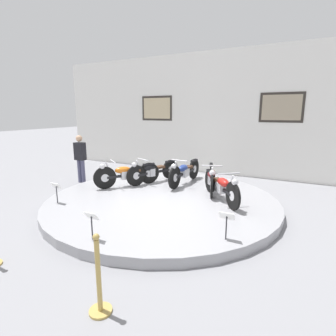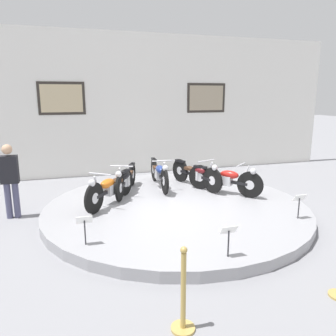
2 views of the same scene
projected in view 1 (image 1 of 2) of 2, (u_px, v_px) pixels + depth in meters
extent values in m
plane|color=gray|center=(162.00, 204.00, 6.85)|extent=(60.00, 60.00, 0.00)
cylinder|color=#99999E|center=(162.00, 201.00, 6.83)|extent=(5.85, 5.85, 0.20)
cube|color=white|center=(213.00, 114.00, 10.00)|extent=(14.00, 0.20, 4.57)
cube|color=#2D2823|center=(157.00, 108.00, 10.91)|extent=(1.40, 0.02, 1.00)
cube|color=#C6B289|center=(157.00, 108.00, 10.91)|extent=(1.24, 0.02, 0.84)
cube|color=#2D2823|center=(281.00, 107.00, 8.80)|extent=(1.40, 0.02, 1.00)
cube|color=tan|center=(281.00, 107.00, 8.80)|extent=(1.24, 0.02, 0.84)
cylinder|color=black|center=(105.00, 178.00, 7.47)|extent=(0.44, 0.55, 0.65)
cylinder|color=silver|center=(105.00, 178.00, 7.47)|extent=(0.19, 0.22, 0.23)
cylinder|color=black|center=(149.00, 173.00, 8.04)|extent=(0.44, 0.55, 0.65)
cylinder|color=silver|center=(149.00, 173.00, 8.04)|extent=(0.19, 0.22, 0.23)
cube|color=black|center=(128.00, 175.00, 7.76)|extent=(0.81, 1.03, 0.07)
cube|color=silver|center=(126.00, 175.00, 7.73)|extent=(0.35, 0.38, 0.24)
ellipsoid|color=#D16619|center=(123.00, 170.00, 7.66)|extent=(0.47, 0.52, 0.20)
cube|color=#472D1E|center=(135.00, 170.00, 7.82)|extent=(0.35, 0.38, 0.07)
cube|color=black|center=(149.00, 164.00, 7.98)|extent=(0.30, 0.35, 0.06)
cylinder|color=silver|center=(110.00, 171.00, 7.49)|extent=(0.19, 0.23, 0.54)
cylinder|color=silver|center=(113.00, 161.00, 7.48)|extent=(0.45, 0.35, 0.03)
sphere|color=silver|center=(102.00, 166.00, 7.37)|extent=(0.15, 0.15, 0.15)
cylinder|color=black|center=(136.00, 176.00, 7.77)|extent=(0.29, 0.60, 0.63)
cylinder|color=silver|center=(136.00, 176.00, 7.77)|extent=(0.15, 0.23, 0.22)
cylinder|color=black|center=(170.00, 169.00, 8.62)|extent=(0.29, 0.60, 0.63)
cylinder|color=silver|center=(170.00, 169.00, 8.62)|extent=(0.15, 0.23, 0.22)
cube|color=black|center=(154.00, 172.00, 8.20)|extent=(0.54, 1.17, 0.07)
cube|color=silver|center=(153.00, 172.00, 8.17)|extent=(0.31, 0.37, 0.24)
ellipsoid|color=black|center=(150.00, 167.00, 8.07)|extent=(0.39, 0.53, 0.20)
cube|color=#472D1E|center=(159.00, 167.00, 8.31)|extent=(0.31, 0.37, 0.07)
cube|color=black|center=(170.00, 161.00, 8.57)|extent=(0.23, 0.37, 0.06)
cylinder|color=silver|center=(140.00, 168.00, 7.82)|extent=(0.14, 0.25, 0.54)
cylinder|color=silver|center=(143.00, 159.00, 7.83)|extent=(0.51, 0.24, 0.03)
sphere|color=silver|center=(134.00, 165.00, 7.66)|extent=(0.15, 0.15, 0.15)
cylinder|color=black|center=(175.00, 178.00, 7.47)|extent=(0.09, 0.67, 0.67)
cylinder|color=silver|center=(175.00, 178.00, 7.47)|extent=(0.08, 0.24, 0.23)
cylinder|color=black|center=(194.00, 169.00, 8.61)|extent=(0.09, 0.67, 0.67)
cylinder|color=silver|center=(194.00, 169.00, 8.61)|extent=(0.08, 0.24, 0.23)
cube|color=black|center=(185.00, 173.00, 8.04)|extent=(0.13, 1.24, 0.07)
cube|color=silver|center=(184.00, 173.00, 8.00)|extent=(0.22, 0.33, 0.24)
ellipsoid|color=navy|center=(183.00, 168.00, 7.88)|extent=(0.24, 0.49, 0.20)
cube|color=#472D1E|center=(188.00, 167.00, 8.20)|extent=(0.22, 0.33, 0.07)
cube|color=black|center=(194.00, 160.00, 8.56)|extent=(0.12, 0.36, 0.06)
cylinder|color=silver|center=(177.00, 170.00, 7.55)|extent=(0.06, 0.25, 0.54)
cylinder|color=silver|center=(179.00, 160.00, 7.59)|extent=(0.54, 0.06, 0.03)
sphere|color=silver|center=(174.00, 166.00, 7.34)|extent=(0.15, 0.15, 0.15)
cylinder|color=black|center=(212.00, 185.00, 6.72)|extent=(0.26, 0.63, 0.65)
cylinder|color=silver|center=(212.00, 185.00, 6.72)|extent=(0.13, 0.24, 0.23)
cylinder|color=black|center=(211.00, 173.00, 8.03)|extent=(0.26, 0.63, 0.65)
cylinder|color=silver|center=(211.00, 173.00, 8.03)|extent=(0.13, 0.24, 0.23)
cube|color=black|center=(211.00, 179.00, 7.38)|extent=(0.46, 1.20, 0.07)
cube|color=silver|center=(211.00, 178.00, 7.33)|extent=(0.29, 0.37, 0.24)
ellipsoid|color=maroon|center=(211.00, 174.00, 7.20)|extent=(0.36, 0.53, 0.20)
cube|color=#472D1E|center=(211.00, 172.00, 7.56)|extent=(0.29, 0.37, 0.07)
cube|color=black|center=(211.00, 165.00, 7.97)|extent=(0.21, 0.37, 0.06)
cylinder|color=silver|center=(212.00, 176.00, 6.82)|extent=(0.12, 0.25, 0.54)
cylinder|color=silver|center=(212.00, 166.00, 6.87)|extent=(0.52, 0.20, 0.03)
sphere|color=silver|center=(212.00, 173.00, 6.59)|extent=(0.15, 0.15, 0.15)
cylinder|color=black|center=(233.00, 196.00, 5.88)|extent=(0.45, 0.53, 0.64)
cylinder|color=silver|center=(233.00, 196.00, 5.88)|extent=(0.19, 0.21, 0.22)
cylinder|color=black|center=(210.00, 181.00, 7.16)|extent=(0.45, 0.53, 0.64)
cylinder|color=silver|center=(210.00, 181.00, 7.16)|extent=(0.19, 0.21, 0.22)
cube|color=black|center=(220.00, 188.00, 6.52)|extent=(0.85, 1.00, 0.07)
cube|color=silver|center=(221.00, 187.00, 6.48)|extent=(0.36, 0.37, 0.24)
ellipsoid|color=red|center=(223.00, 182.00, 6.35)|extent=(0.48, 0.51, 0.20)
cube|color=#472D1E|center=(217.00, 180.00, 6.70)|extent=(0.36, 0.37, 0.07)
cube|color=black|center=(211.00, 171.00, 7.11)|extent=(0.31, 0.34, 0.06)
cylinder|color=silver|center=(230.00, 186.00, 5.98)|extent=(0.19, 0.22, 0.54)
cylinder|color=silver|center=(229.00, 173.00, 6.03)|extent=(0.44, 0.37, 0.03)
sphere|color=silver|center=(235.00, 182.00, 5.75)|extent=(0.15, 0.15, 0.15)
cylinder|color=#333338|center=(57.00, 195.00, 6.33)|extent=(0.02, 0.02, 0.42)
cube|color=white|center=(56.00, 186.00, 6.28)|extent=(0.26, 0.11, 0.15)
cylinder|color=#333338|center=(92.00, 228.00, 4.51)|extent=(0.02, 0.02, 0.42)
cube|color=white|center=(91.00, 216.00, 4.46)|extent=(0.26, 0.11, 0.15)
cylinder|color=#333338|center=(226.00, 228.00, 4.51)|extent=(0.02, 0.02, 0.42)
cube|color=white|center=(227.00, 216.00, 4.46)|extent=(0.26, 0.11, 0.15)
cylinder|color=#4C4C6B|center=(80.00, 171.00, 8.95)|extent=(0.13, 0.13, 0.78)
cylinder|color=#4C4C6B|center=(83.00, 171.00, 8.88)|extent=(0.13, 0.13, 0.78)
cube|color=black|center=(80.00, 151.00, 8.77)|extent=(0.36, 0.22, 0.59)
sphere|color=tan|center=(79.00, 138.00, 8.68)|extent=(0.21, 0.21, 0.21)
cylinder|color=tan|center=(101.00, 311.00, 3.17)|extent=(0.28, 0.28, 0.03)
cylinder|color=tan|center=(99.00, 277.00, 3.07)|extent=(0.06, 0.06, 0.95)
sphere|color=tan|center=(96.00, 237.00, 2.96)|extent=(0.08, 0.08, 0.08)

